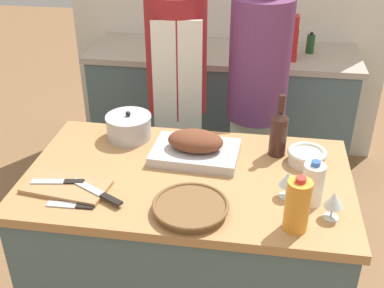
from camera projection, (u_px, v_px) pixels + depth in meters
kitchen_island at (188, 254)px, 2.25m from camera, size 1.37×0.79×0.90m
back_counter at (221, 111)px, 3.54m from camera, size 1.85×0.60×0.93m
roasting_pan at (195, 148)px, 2.12m from camera, size 0.39×0.28×0.13m
wicker_basket at (191, 207)px, 1.79m from camera, size 0.29×0.29×0.04m
cutting_board at (66, 187)px, 1.93m from camera, size 0.36×0.21×0.02m
stock_pot at (129, 127)px, 2.27m from camera, size 0.22×0.22×0.14m
mixing_bowl at (307, 156)px, 2.08m from camera, size 0.17×0.17×0.06m
juice_jug at (297, 205)px, 1.67m from camera, size 0.09×0.09×0.22m
milk_jug at (313, 184)px, 1.81m from camera, size 0.08×0.08×0.19m
wine_bottle_green at (279, 132)px, 2.11m from camera, size 0.08×0.08×0.29m
wine_glass_left at (288, 180)px, 1.85m from camera, size 0.07×0.07×0.11m
wine_glass_right at (334, 200)px, 1.73m from camera, size 0.07×0.07×0.11m
knife_chef at (98, 192)px, 1.87m from camera, size 0.25×0.15×0.01m
knife_paring at (72, 206)px, 1.83m from camera, size 0.19×0.03×0.01m
knife_bread at (60, 182)px, 1.94m from camera, size 0.21×0.06×0.01m
stand_mixer at (284, 41)px, 3.12m from camera, size 0.18×0.14×0.28m
condiment_bottle_tall at (310, 44)px, 3.23m from camera, size 0.05×0.05×0.14m
condiment_bottle_short at (197, 41)px, 3.22m from camera, size 0.05×0.05×0.18m
condiment_bottle_extra at (170, 45)px, 3.17m from camera, size 0.06×0.06×0.16m
person_cook_aproned at (177, 90)px, 2.75m from camera, size 0.34×0.36×1.65m
person_cook_guest at (257, 96)px, 2.68m from camera, size 0.33×0.33×1.65m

